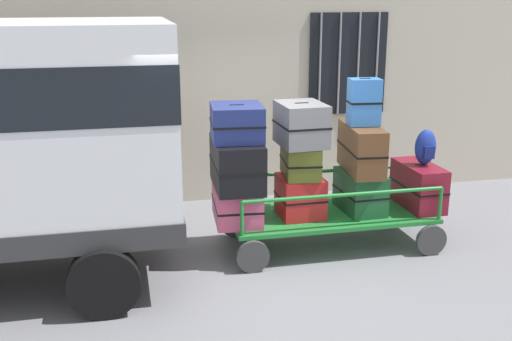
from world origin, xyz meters
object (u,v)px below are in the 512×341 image
suitcase_midright_bottom (418,185)px  suitcase_midleft_bottom (300,196)px  suitcase_midleft_top (301,124)px  suitcase_center_middle (362,149)px  suitcase_midleft_middle (300,161)px  suitcase_center_top (364,102)px  suitcase_left_middle (237,164)px  suitcase_left_bottom (237,203)px  suitcase_center_bottom (360,191)px  suitcase_left_top (237,123)px  backpack (426,147)px  luggage_cart (330,218)px

suitcase_midright_bottom → suitcase_midleft_bottom: bearing=-179.8°
suitcase_midright_bottom → suitcase_midleft_top: bearing=179.4°
suitcase_midleft_bottom → suitcase_center_middle: bearing=2.7°
suitcase_midleft_middle → suitcase_center_top: suitcase_center_top is taller
suitcase_left_middle → suitcase_midleft_top: suitcase_midleft_top is taller
suitcase_center_middle → suitcase_midright_bottom: suitcase_center_middle is taller
suitcase_left_bottom → suitcase_center_bottom: 1.54m
suitcase_center_bottom → suitcase_midleft_bottom: bearing=-178.9°
suitcase_center_bottom → suitcase_left_middle: bearing=-179.1°
suitcase_left_top → suitcase_center_middle: (1.54, 0.06, -0.40)m
suitcase_left_top → suitcase_midleft_top: size_ratio=1.01×
suitcase_left_top → suitcase_midleft_bottom: bearing=1.6°
backpack → suitcase_left_middle: bearing=179.7°
suitcase_left_middle → suitcase_center_bottom: size_ratio=1.30×
luggage_cart → suitcase_left_middle: suitcase_left_middle is taller
luggage_cart → suitcase_center_top: suitcase_center_top is taller
suitcase_left_bottom → suitcase_midleft_bottom: 0.77m
suitcase_center_bottom → suitcase_center_middle: size_ratio=0.76×
suitcase_left_bottom → suitcase_midleft_bottom: size_ratio=1.50×
suitcase_midright_bottom → suitcase_left_bottom: bearing=179.7°
suitcase_midleft_top → suitcase_center_top: suitcase_center_top is taller
backpack → suitcase_center_bottom: bearing=177.3°
suitcase_midleft_middle → suitcase_center_top: (0.77, 0.01, 0.67)m
suitcase_midleft_bottom → suitcase_left_bottom: bearing=178.7°
luggage_cart → suitcase_midleft_bottom: bearing=-179.4°
luggage_cart → suitcase_left_bottom: (-1.16, 0.01, 0.28)m
suitcase_midright_bottom → backpack: backpack is taller
suitcase_center_middle → backpack: 0.82m
suitcase_center_top → backpack: bearing=-3.7°
suitcase_midleft_bottom → suitcase_center_bottom: size_ratio=0.77×
suitcase_midleft_bottom → suitcase_midleft_top: size_ratio=0.83×
suitcase_midleft_top → suitcase_left_top: bearing=-176.8°
suitcase_left_middle → suitcase_center_top: size_ratio=1.70×
backpack → suitcase_left_bottom: bearing=179.0°
suitcase_midleft_middle → luggage_cart: bearing=-2.8°
suitcase_midleft_middle → suitcase_midright_bottom: (1.54, -0.02, -0.41)m
suitcase_left_top → suitcase_midleft_middle: bearing=3.3°
luggage_cart → suitcase_midleft_bottom: (-0.39, -0.00, 0.31)m
suitcase_center_bottom → backpack: 0.97m
suitcase_left_bottom → suitcase_center_middle: 1.65m
suitcase_midleft_bottom → backpack: backpack is taller
suitcase_center_top → suitcase_left_bottom: bearing=-179.6°
luggage_cart → suitcase_left_bottom: 1.19m
suitcase_center_top → suitcase_midright_bottom: (0.77, -0.02, -1.08)m
suitcase_midleft_middle → backpack: bearing=-1.7°
suitcase_center_bottom → suitcase_left_top: bearing=-178.7°
suitcase_left_bottom → suitcase_left_top: size_ratio=1.23×
luggage_cart → suitcase_center_bottom: size_ratio=3.49×
suitcase_midleft_top → luggage_cart: bearing=-2.6°
suitcase_left_top → suitcase_midleft_top: bearing=3.2°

